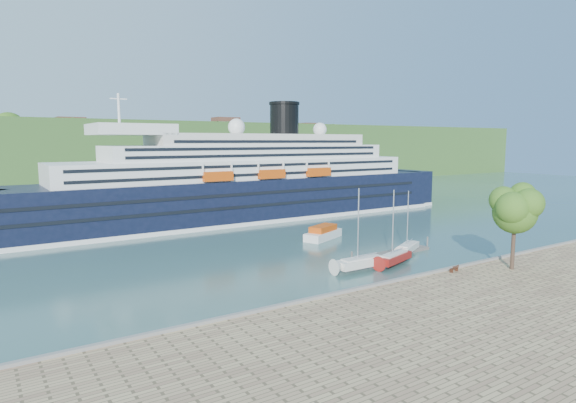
# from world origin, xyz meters

# --- Properties ---
(ground) EXTENTS (400.00, 400.00, 0.00)m
(ground) POSITION_xyz_m (0.00, 0.00, 0.00)
(ground) COLOR #2E5251
(ground) RESTS_ON ground
(far_hillside) EXTENTS (400.00, 50.00, 24.00)m
(far_hillside) POSITION_xyz_m (0.00, 145.00, 12.00)
(far_hillside) COLOR #325722
(far_hillside) RESTS_ON ground
(quay_coping) EXTENTS (220.00, 0.50, 0.30)m
(quay_coping) POSITION_xyz_m (0.00, -0.20, 1.15)
(quay_coping) COLOR slate
(quay_coping) RESTS_ON promenade
(cruise_ship) EXTENTS (115.29, 17.78, 25.86)m
(cruise_ship) POSITION_xyz_m (-0.13, 53.99, 12.93)
(cruise_ship) COLOR black
(cruise_ship) RESTS_ON ground
(park_bench) EXTENTS (1.48, 0.75, 0.91)m
(park_bench) POSITION_xyz_m (1.45, -1.20, 1.45)
(park_bench) COLOR #4C2515
(park_bench) RESTS_ON promenade
(promenade_tree) EXTENTS (7.15, 7.15, 11.84)m
(promenade_tree) POSITION_xyz_m (8.71, -4.32, 6.92)
(promenade_tree) COLOR #315C18
(promenade_tree) RESTS_ON promenade
(floating_pontoon) EXTENTS (19.43, 3.86, 0.43)m
(floating_pontoon) POSITION_xyz_m (2.50, 12.26, 0.21)
(floating_pontoon) COLOR #68635C
(floating_pontoon) RESTS_ON ground
(sailboat_white_near) EXTENTS (8.14, 2.33, 10.50)m
(sailboat_white_near) POSITION_xyz_m (-5.28, 8.37, 5.25)
(sailboat_white_near) COLOR silver
(sailboat_white_near) RESTS_ON ground
(sailboat_red) EXTENTS (8.06, 4.44, 10.04)m
(sailboat_red) POSITION_xyz_m (0.44, 7.97, 5.02)
(sailboat_red) COLOR maroon
(sailboat_red) RESTS_ON ground
(sailboat_white_far) EXTENTS (7.26, 5.07, 9.24)m
(sailboat_white_far) POSITION_xyz_m (7.24, 11.78, 4.62)
(sailboat_white_far) COLOR silver
(sailboat_white_far) RESTS_ON ground
(tender_launch) EXTENTS (9.20, 6.25, 2.41)m
(tender_launch) POSITION_xyz_m (3.08, 27.61, 1.21)
(tender_launch) COLOR #C7440B
(tender_launch) RESTS_ON ground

